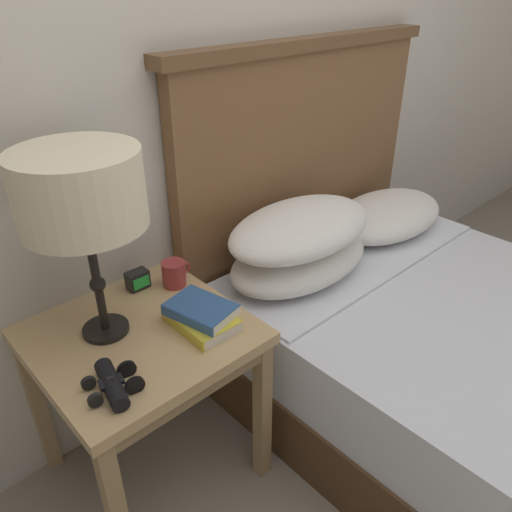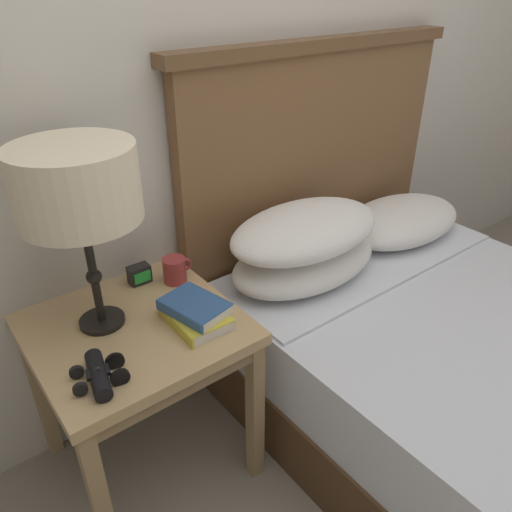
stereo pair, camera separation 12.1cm
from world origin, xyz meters
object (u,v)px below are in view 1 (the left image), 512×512
object	(u,v)px
bed	(480,368)
alarm_clock	(138,280)
nightstand	(141,351)
book_stacked_on_top	(201,310)
book_on_nightstand	(201,320)
binoculars_pair	(112,384)
table_lamp	(80,193)
coffee_mug	(174,274)

from	to	relation	value
bed	alarm_clock	bearing A→B (deg)	134.35
nightstand	book_stacked_on_top	bearing A→B (deg)	-35.81
nightstand	book_on_nightstand	world-z (taller)	book_on_nightstand
binoculars_pair	book_stacked_on_top	bearing A→B (deg)	11.26
book_on_nightstand	book_stacked_on_top	bearing A→B (deg)	49.52
book_on_nightstand	nightstand	bearing A→B (deg)	143.45
nightstand	bed	distance (m)	1.14
book_stacked_on_top	binoculars_pair	xyz separation A→B (m)	(-0.32, -0.06, -0.03)
table_lamp	book_on_nightstand	world-z (taller)	table_lamp
alarm_clock	book_stacked_on_top	bearing A→B (deg)	-83.75
table_lamp	coffee_mug	world-z (taller)	table_lamp
book_stacked_on_top	alarm_clock	xyz separation A→B (m)	(-0.03, 0.29, -0.02)
bed	book_on_nightstand	distance (m)	0.99
nightstand	book_on_nightstand	size ratio (longest dim) A/B	2.85
nightstand	alarm_clock	world-z (taller)	alarm_clock
nightstand	table_lamp	xyz separation A→B (m)	(-0.07, 0.05, 0.50)
book_stacked_on_top	coffee_mug	bearing A→B (deg)	73.97
book_stacked_on_top	alarm_clock	world-z (taller)	book_stacked_on_top
book_on_nightstand	coffee_mug	xyz separation A→B (m)	(0.07, 0.23, 0.02)
book_on_nightstand	book_stacked_on_top	xyz separation A→B (m)	(0.00, 0.00, 0.03)
nightstand	coffee_mug	distance (m)	0.27
bed	table_lamp	world-z (taller)	bed
table_lamp	binoculars_pair	bearing A→B (deg)	-114.13
bed	coffee_mug	size ratio (longest dim) A/B	19.49
table_lamp	alarm_clock	world-z (taller)	table_lamp
bed	book_on_nightstand	bearing A→B (deg)	145.63
table_lamp	alarm_clock	size ratio (longest dim) A/B	7.57
bed	table_lamp	size ratio (longest dim) A/B	3.79
table_lamp	book_on_nightstand	size ratio (longest dim) A/B	2.53
alarm_clock	table_lamp	bearing A→B (deg)	-144.77
book_stacked_on_top	alarm_clock	size ratio (longest dim) A/B	3.02
bed	table_lamp	bearing A→B (deg)	145.04
nightstand	alarm_clock	distance (m)	0.24
table_lamp	alarm_clock	distance (m)	0.45
alarm_clock	coffee_mug	bearing A→B (deg)	-33.93
coffee_mug	nightstand	bearing A→B (deg)	-150.87
alarm_clock	bed	bearing A→B (deg)	-45.65
nightstand	alarm_clock	size ratio (longest dim) A/B	8.54
binoculars_pair	bed	bearing A→B (deg)	-23.23
book_on_nightstand	bed	bearing A→B (deg)	-34.37
book_on_nightstand	binoculars_pair	bearing A→B (deg)	-169.00
nightstand	binoculars_pair	size ratio (longest dim) A/B	3.63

